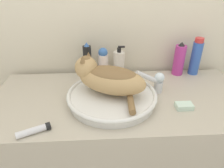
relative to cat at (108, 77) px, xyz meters
The scene contains 12 objects.
wall_back 0.45m from the cat, 79.48° to the left, with size 8.00×0.05×2.40m.
vanity_counter 0.54m from the cat, 20.49° to the left, with size 1.30×0.57×0.82m.
sink_basin 0.10m from the cat, 21.09° to the right, with size 0.43×0.43×0.05m.
cat is the anchor object (origin of this frame).
faucet 0.26m from the cat, 13.54° to the left, with size 0.16×0.07×0.14m.
hairspray_can_black 0.29m from the cat, 111.98° to the left, with size 0.05×0.05×0.21m.
shampoo_bottle_tall 0.59m from the cat, 26.49° to the left, with size 0.06×0.06×0.22m.
lotion_bottle_white 0.27m from the cat, 93.64° to the left, with size 0.06×0.06×0.17m.
spray_bottle_trigger 0.51m from the cat, 31.45° to the left, with size 0.06×0.06×0.20m.
soap_pump_bottle 0.28m from the cat, 74.20° to the left, with size 0.06×0.06×0.18m.
cream_tube 0.38m from the cat, 144.18° to the right, with size 0.13×0.08×0.03m.
soap_bar 0.37m from the cat, 14.19° to the right, with size 0.08×0.05×0.02m.
Camera 1 is at (-0.10, -0.55, 1.36)m, focal length 32.00 mm.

